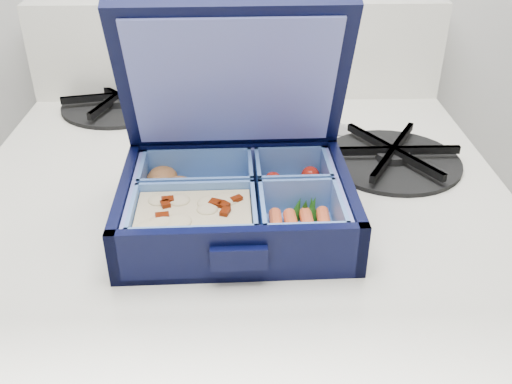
{
  "coord_description": "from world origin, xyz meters",
  "views": [
    {
      "loc": [
        0.52,
        1.05,
        1.31
      ],
      "look_at": [
        0.54,
        1.57,
        1.0
      ],
      "focal_mm": 40.0,
      "sensor_mm": 36.0,
      "label": 1
    }
  ],
  "objects": [
    {
      "name": "fork",
      "position": [
        0.61,
        1.7,
        0.97
      ],
      "size": [
        0.12,
        0.19,
        0.01
      ],
      "primitive_type": null,
      "rotation": [
        0.0,
        0.0,
        -0.53
      ],
      "color": "#B5B6C8",
      "rests_on": "stove"
    },
    {
      "name": "bento_box",
      "position": [
        0.51,
        1.56,
        1.0
      ],
      "size": [
        0.24,
        0.19,
        0.06
      ],
      "primitive_type": null,
      "rotation": [
        0.0,
        0.0,
        0.03
      ],
      "color": "black",
      "rests_on": "stove"
    },
    {
      "name": "burner_grate",
      "position": [
        0.71,
        1.7,
        0.98
      ],
      "size": [
        0.18,
        0.18,
        0.03
      ],
      "primitive_type": "cylinder",
      "rotation": [
        0.0,
        0.0,
        0.01
      ],
      "color": "black",
      "rests_on": "stove"
    },
    {
      "name": "burner_grate_rear",
      "position": [
        0.33,
        1.89,
        0.98
      ],
      "size": [
        0.21,
        0.21,
        0.02
      ],
      "primitive_type": "cylinder",
      "rotation": [
        0.0,
        0.0,
        0.22
      ],
      "color": "black",
      "rests_on": "stove"
    }
  ]
}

